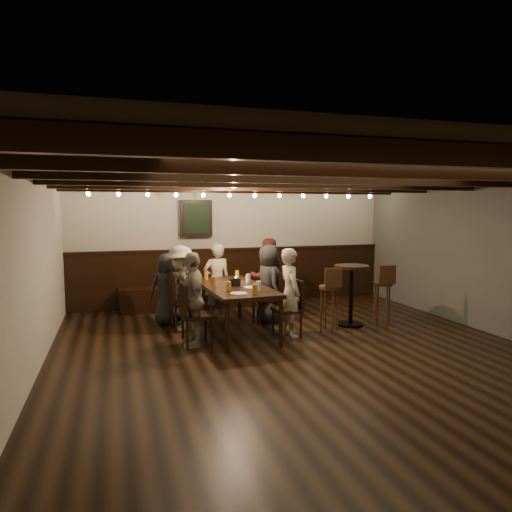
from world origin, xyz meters
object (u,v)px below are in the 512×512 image
object	(u,v)px
person_bench_centre	(217,281)
person_left_near	(181,288)
chair_right_far	(288,319)
bar_stool_left	(329,307)
dining_table	(234,289)
person_bench_left	(167,289)
person_right_near	(269,284)
person_left_far	(193,299)
chair_left_near	(183,313)
bar_stool_right	(382,303)
chair_right_near	(267,307)
person_bench_right	(267,277)
high_top_table	(351,286)
person_right_far	(290,292)
chair_left_far	(195,326)

from	to	relation	value
person_bench_centre	person_left_near	bearing A→B (deg)	38.66
chair_right_far	bar_stool_left	distance (m)	0.74
dining_table	person_bench_left	xyz separation A→B (m)	(-0.94, 0.86, -0.08)
chair_right_far	person_right_near	distance (m)	0.99
person_bench_centre	bar_stool_left	bearing A→B (deg)	134.68
person_left_far	chair_left_near	bearing A→B (deg)	178.05
dining_table	bar_stool_left	distance (m)	1.53
bar_stool_right	chair_right_near	bearing A→B (deg)	161.31
person_bench_centre	bar_stool_left	world-z (taller)	person_bench_centre
bar_stool_left	person_bench_right	bearing A→B (deg)	117.56
person_bench_right	high_top_table	bearing A→B (deg)	133.05
person_bench_centre	bar_stool_right	bearing A→B (deg)	149.21
person_bench_right	high_top_table	xyz separation A→B (m)	(1.11, -1.08, -0.04)
person_bench_left	person_left_near	distance (m)	0.48
high_top_table	bar_stool_right	distance (m)	0.59
chair_right_near	person_right_far	world-z (taller)	person_right_far
chair_left_near	high_top_table	xyz separation A→B (m)	(2.70, -0.56, 0.38)
dining_table	person_bench_centre	world-z (taller)	person_bench_centre
high_top_table	bar_stool_left	distance (m)	0.61
chair_right_near	person_bench_left	distance (m)	1.71
chair_left_near	dining_table	bearing A→B (deg)	57.97
chair_left_near	person_bench_right	distance (m)	1.73
person_bench_left	person_left_far	size ratio (longest dim) A/B	0.90
chair_right_near	bar_stool_left	bearing A→B (deg)	-139.84
dining_table	person_left_far	world-z (taller)	person_left_far
chair_left_far	person_bench_left	xyz separation A→B (m)	(-0.24, 1.34, 0.33)
chair_left_near	bar_stool_right	world-z (taller)	bar_stool_right
chair_left_near	person_left_near	bearing A→B (deg)	-90.00
dining_table	chair_left_far	size ratio (longest dim) A/B	2.25
person_right_far	person_left_far	bearing A→B (deg)	90.00
chair_right_near	person_left_far	distance (m)	1.77
chair_right_near	person_right_near	distance (m)	0.40
person_bench_right	person_right_near	world-z (taller)	person_bench_right
person_bench_left	person_left_near	size ratio (longest dim) A/B	0.89
chair_right_far	person_bench_centre	distance (m)	1.71
bar_stool_left	chair_right_far	bearing A→B (deg)	-172.03
chair_right_near	person_bench_centre	bearing A→B (deg)	50.14
dining_table	person_left_near	world-z (taller)	person_left_near
dining_table	person_right_near	bearing A→B (deg)	30.96
person_right_far	high_top_table	bearing A→B (deg)	-79.62
person_right_far	chair_right_near	bearing A→B (deg)	2.00
person_bench_centre	person_bench_right	bearing A→B (deg)	170.54
chair_left_far	person_right_near	bearing A→B (deg)	121.49
chair_right_near	person_bench_right	bearing A→B (deg)	-21.96
chair_left_near	bar_stool_right	xyz separation A→B (m)	(3.20, -0.71, 0.10)
chair_right_near	person_right_near	size ratio (longest dim) A/B	0.66
bar_stool_left	bar_stool_right	xyz separation A→B (m)	(1.00, 0.05, 0.00)
chair_right_near	chair_right_far	distance (m)	0.90
person_bench_centre	bar_stool_left	size ratio (longest dim) A/B	1.29
chair_right_near	high_top_table	size ratio (longest dim) A/B	0.87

